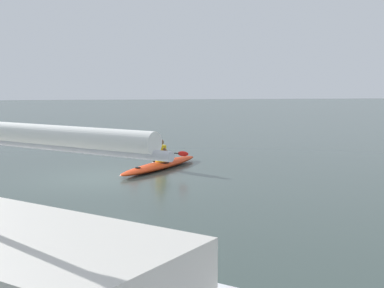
% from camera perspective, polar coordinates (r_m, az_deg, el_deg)
% --- Properties ---
extents(ground_plane, '(160.00, 160.00, 0.00)m').
position_cam_1_polar(ground_plane, '(16.64, -9.72, -3.65)').
color(ground_plane, '#384742').
extents(kayak, '(3.33, 4.25, 0.25)m').
position_cam_1_polar(kayak, '(18.22, -3.42, -2.28)').
color(kayak, red).
rests_on(kayak, ground).
extents(kayaker, '(1.94, 1.42, 0.77)m').
position_cam_1_polar(kayaker, '(18.16, -3.42, -0.89)').
color(kayaker, yellow).
rests_on(kayaker, kayak).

